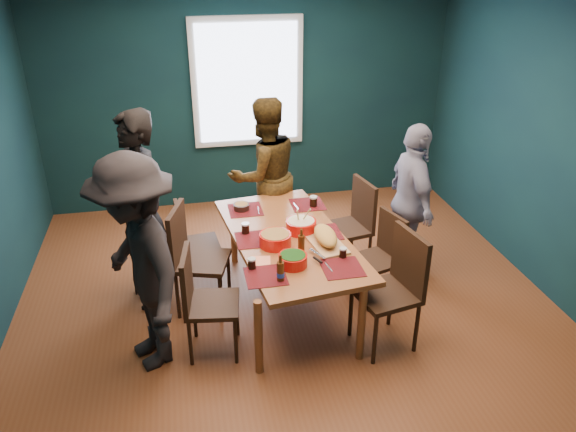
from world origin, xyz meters
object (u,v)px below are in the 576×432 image
chair_right_far (354,219)px  chair_right_mid (383,251)px  chair_left_far (190,238)px  person_near_left (139,265)px  chair_left_near (201,296)px  bowl_herbs (293,260)px  person_far_left (140,212)px  chair_left_mid (191,252)px  cutting_board (325,237)px  chair_right_near (397,281)px  dining_table (289,243)px  person_right (411,201)px  bowl_salad (275,239)px  person_back (265,175)px  bowl_dumpling (301,225)px

chair_right_far → chair_right_mid: 0.58m
chair_left_far → person_near_left: size_ratio=0.48×
chair_left_near → bowl_herbs: 0.79m
chair_right_mid → person_far_left: (-2.17, 0.39, 0.43)m
chair_left_mid → cutting_board: chair_left_mid is taller
chair_left_far → chair_right_near: (1.62, -1.26, 0.10)m
cutting_board → bowl_herbs: bearing=-149.1°
chair_left_far → dining_table: bearing=-38.4°
chair_left_far → person_right: bearing=-11.2°
dining_table → cutting_board: 0.37m
dining_table → person_near_left: person_near_left is taller
chair_left_mid → bowl_salad: size_ratio=3.65×
dining_table → chair_right_near: chair_right_near is taller
chair_left_near → person_far_left: (-0.46, 0.86, 0.38)m
person_far_left → person_back: person_far_left is taller
bowl_herbs → cutting_board: size_ratio=0.37×
person_far_left → bowl_dumpling: 1.44m
dining_table → person_near_left: (-1.27, -0.53, 0.24)m
chair_left_mid → bowl_herbs: size_ratio=4.28×
dining_table → bowl_herbs: (-0.07, -0.50, 0.12)m
person_near_left → chair_left_near: bearing=70.8°
dining_table → person_back: (-0.03, 1.17, 0.19)m
chair_left_far → chair_right_mid: size_ratio=1.00×
bowl_salad → bowl_herbs: bearing=-77.3°
chair_right_far → chair_right_near: (-0.03, -1.23, 0.04)m
chair_right_mid → bowl_dumpling: bearing=153.8°
chair_right_far → bowl_salad: (-0.93, -0.66, 0.22)m
bowl_salad → cutting_board: bearing=-7.4°
chair_right_far → person_right: size_ratio=0.61×
chair_right_far → chair_right_mid: bearing=-90.7°
person_right → person_near_left: 2.72m
bowl_herbs → bowl_salad: bearing=102.7°
bowl_herbs → chair_left_mid: bearing=142.2°
chair_right_far → person_near_left: bearing=-164.4°
chair_left_mid → bowl_salad: 0.80m
bowl_dumpling → chair_left_mid: bearing=176.6°
bowl_salad → person_right: bearing=18.6°
bowl_dumpling → cutting_board: 0.31m
cutting_board → person_right: bearing=18.4°
person_far_left → bowl_dumpling: bearing=62.0°
chair_left_near → chair_right_near: (1.58, -0.19, 0.05)m
person_right → cutting_board: bearing=119.8°
person_back → chair_left_mid: bearing=31.8°
chair_left_far → cutting_board: 1.40m
chair_right_far → cutting_board: chair_right_far is taller
dining_table → chair_left_near: chair_left_near is taller
bowl_herbs → chair_right_mid: bearing=25.2°
chair_right_far → chair_left_far: bearing=167.3°
chair_right_near → person_back: person_back is taller
person_right → cutting_board: size_ratio=2.48×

